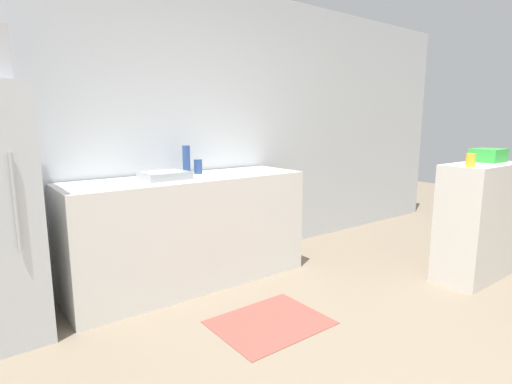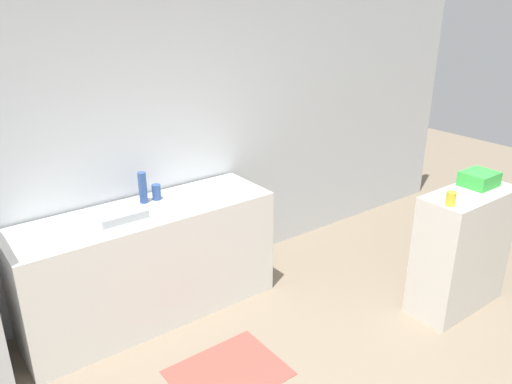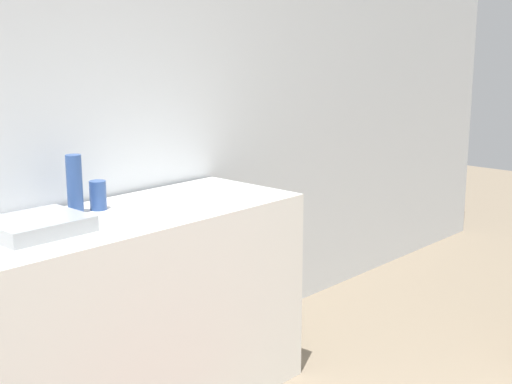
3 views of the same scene
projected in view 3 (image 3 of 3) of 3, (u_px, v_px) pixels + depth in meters
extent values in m
cube|color=silver|center=(36.00, 119.00, 3.01)|extent=(8.00, 0.06, 2.60)
cube|color=silver|center=(90.00, 331.00, 2.92)|extent=(2.02, 0.62, 0.92)
cube|color=#9EA3A8|center=(36.00, 225.00, 2.68)|extent=(0.35, 0.30, 0.06)
cylinder|color=#2D4C8C|center=(75.00, 185.00, 2.94)|extent=(0.07, 0.07, 0.25)
cylinder|color=#2D4C8C|center=(98.00, 195.00, 3.03)|extent=(0.07, 0.07, 0.13)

